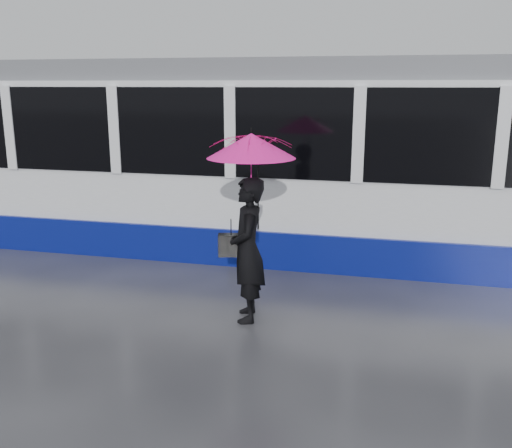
# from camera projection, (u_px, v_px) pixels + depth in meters

# --- Properties ---
(ground) EXTENTS (90.00, 90.00, 0.00)m
(ground) POSITION_uv_depth(u_px,v_px,m) (295.00, 300.00, 8.00)
(ground) COLOR #27272B
(ground) RESTS_ON ground
(rails) EXTENTS (34.00, 1.51, 0.02)m
(rails) POSITION_uv_depth(u_px,v_px,m) (319.00, 250.00, 10.35)
(rails) COLOR #3F3D38
(rails) RESTS_ON ground
(tram) EXTENTS (26.00, 2.56, 3.35)m
(tram) POSITION_uv_depth(u_px,v_px,m) (392.00, 163.00, 9.68)
(tram) COLOR white
(tram) RESTS_ON ground
(woman) EXTENTS (0.60, 0.76, 1.84)m
(woman) POSITION_uv_depth(u_px,v_px,m) (248.00, 250.00, 7.15)
(woman) COLOR black
(woman) RESTS_ON ground
(umbrella) EXTENTS (1.33, 1.33, 1.24)m
(umbrella) POSITION_uv_depth(u_px,v_px,m) (251.00, 163.00, 6.88)
(umbrella) COLOR #FB1569
(umbrella) RESTS_ON ground
(handbag) EXTENTS (0.35, 0.22, 0.46)m
(handbag) POSITION_uv_depth(u_px,v_px,m) (231.00, 245.00, 7.21)
(handbag) COLOR black
(handbag) RESTS_ON ground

